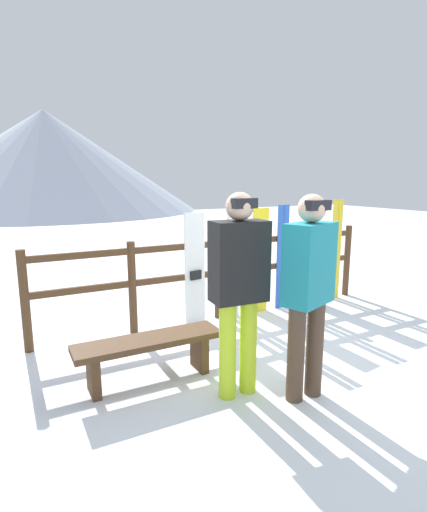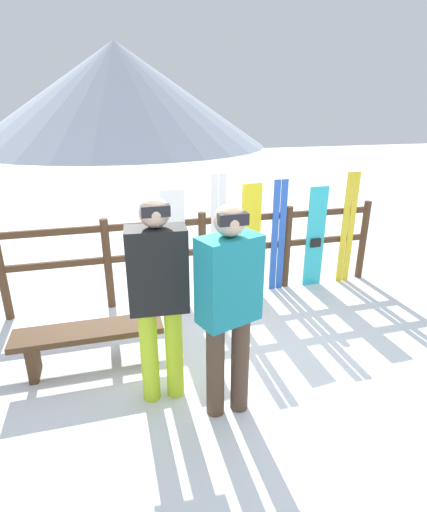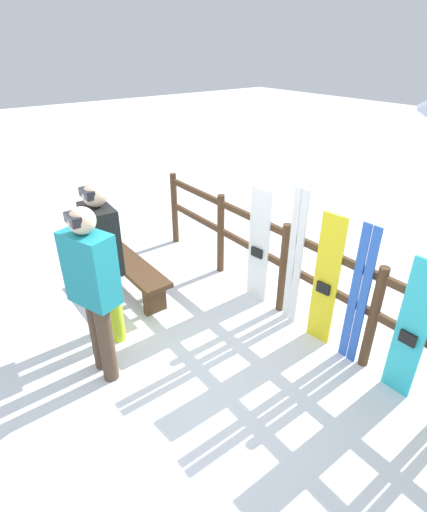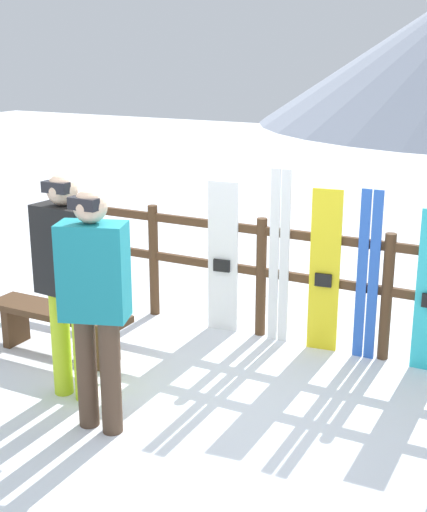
# 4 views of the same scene
# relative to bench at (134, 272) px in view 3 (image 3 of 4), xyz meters

# --- Properties ---
(ground_plane) EXTENTS (40.00, 40.00, 0.00)m
(ground_plane) POSITION_rel_bench_xyz_m (1.44, -0.38, -0.33)
(ground_plane) COLOR white
(fence) EXTENTS (4.98, 0.10, 1.17)m
(fence) POSITION_rel_bench_xyz_m (1.44, 1.28, 0.36)
(fence) COLOR #4C331E
(fence) RESTS_ON ground
(bench) EXTENTS (1.41, 0.36, 0.44)m
(bench) POSITION_rel_bench_xyz_m (0.00, 0.00, 0.00)
(bench) COLOR #4C331E
(bench) RESTS_ON ground
(person_teal) EXTENTS (0.53, 0.40, 1.80)m
(person_teal) POSITION_rel_bench_xyz_m (1.13, -0.92, 0.72)
(person_teal) COLOR #4C3828
(person_teal) RESTS_ON ground
(person_black) EXTENTS (0.50, 0.30, 1.82)m
(person_black) POSITION_rel_bench_xyz_m (0.63, -0.60, 0.72)
(person_black) COLOR #B7D826
(person_black) RESTS_ON ground
(snowboard_white) EXTENTS (0.30, 0.08, 1.50)m
(snowboard_white) POSITION_rel_bench_xyz_m (1.06, 1.22, 0.42)
(snowboard_white) COLOR white
(snowboard_white) RESTS_ON ground
(ski_pair_white) EXTENTS (0.19, 0.02, 1.67)m
(ski_pair_white) POSITION_rel_bench_xyz_m (1.65, 1.22, 0.50)
(ski_pair_white) COLOR white
(ski_pair_white) RESTS_ON ground
(snowboard_yellow) EXTENTS (0.28, 0.08, 1.52)m
(snowboard_yellow) POSITION_rel_bench_xyz_m (2.09, 1.22, 0.43)
(snowboard_yellow) COLOR yellow
(snowboard_yellow) RESTS_ON ground
(ski_pair_blue) EXTENTS (0.19, 0.02, 1.56)m
(ski_pair_blue) POSITION_rel_bench_xyz_m (2.49, 1.22, 0.45)
(ski_pair_blue) COLOR blue
(ski_pair_blue) RESTS_ON ground
(snowboard_cyan) EXTENTS (0.28, 0.06, 1.43)m
(snowboard_cyan) POSITION_rel_bench_xyz_m (3.06, 1.22, 0.38)
(snowboard_cyan) COLOR #2DBFCC
(snowboard_cyan) RESTS_ON ground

